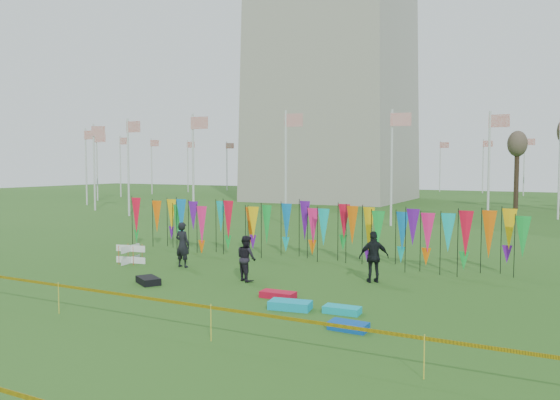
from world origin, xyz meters
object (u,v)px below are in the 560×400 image
at_px(person_left, 183,245).
at_px(person_right, 374,257).
at_px(kite_bag_red, 278,295).
at_px(kite_bag_turquoise, 290,305).
at_px(kite_bag_teal, 342,310).
at_px(kite_bag_blue, 348,326).
at_px(kite_bag_black, 148,280).
at_px(person_mid, 246,258).
at_px(box_kite, 131,254).

distance_m(person_left, person_right, 7.94).
distance_m(person_right, kite_bag_red, 4.20).
distance_m(kite_bag_turquoise, kite_bag_red, 1.41).
bearing_deg(kite_bag_teal, person_left, 156.96).
height_order(kite_bag_turquoise, kite_bag_blue, kite_bag_turquoise).
xyz_separation_m(kite_bag_blue, kite_bag_black, (-8.20, 1.85, 0.02)).
height_order(kite_bag_turquoise, kite_bag_red, kite_bag_turquoise).
distance_m(person_mid, kite_bag_black, 3.56).
xyz_separation_m(person_mid, kite_bag_blue, (5.37, -3.90, -0.73)).
relative_size(box_kite, kite_bag_blue, 0.81).
bearing_deg(kite_bag_turquoise, box_kite, 159.58).
bearing_deg(kite_bag_red, person_right, 61.00).
relative_size(person_left, person_right, 1.01).
bearing_deg(person_right, kite_bag_black, -3.90).
distance_m(kite_bag_blue, kite_bag_black, 8.41).
distance_m(person_left, kite_bag_turquoise, 7.89).
height_order(person_mid, kite_bag_red, person_mid).
bearing_deg(person_right, person_mid, -9.01).
bearing_deg(kite_bag_black, person_left, 105.60).
bearing_deg(kite_bag_blue, kite_bag_red, 145.62).
height_order(person_left, kite_bag_blue, person_left).
relative_size(person_right, kite_bag_black, 1.78).
bearing_deg(kite_bag_black, kite_bag_teal, -3.40).
bearing_deg(person_mid, person_right, -126.34).
relative_size(box_kite, person_mid, 0.48).
xyz_separation_m(person_left, kite_bag_red, (5.90, -2.79, -0.83)).
bearing_deg(person_left, kite_bag_red, 157.55).
bearing_deg(kite_bag_red, kite_bag_blue, -34.38).
relative_size(person_left, kite_bag_turquoise, 1.53).
relative_size(person_mid, kite_bag_teal, 1.60).
distance_m(kite_bag_turquoise, kite_bag_blue, 2.49).
bearing_deg(person_mid, person_left, 13.60).
relative_size(person_mid, person_right, 0.90).
xyz_separation_m(person_left, kite_bag_turquoise, (6.85, -3.83, -0.81)).
bearing_deg(person_mid, kite_bag_black, 65.52).
distance_m(box_kite, kite_bag_turquoise, 9.98).
xyz_separation_m(kite_bag_black, kite_bag_teal, (7.49, -0.44, -0.02)).
bearing_deg(kite_bag_blue, kite_bag_turquoise, 153.08).
bearing_deg(person_left, person_right, -171.28).
relative_size(person_left, person_mid, 1.12).
distance_m(box_kite, person_left, 2.58).
distance_m(kite_bag_red, kite_bag_black, 5.04).
height_order(person_mid, kite_bag_turquoise, person_mid).
bearing_deg(kite_bag_teal, person_mid, 151.87).
distance_m(box_kite, kite_bag_teal, 11.32).
relative_size(kite_bag_blue, kite_bag_red, 0.89).
relative_size(person_left, kite_bag_black, 1.80).
bearing_deg(kite_bag_teal, box_kite, 163.57).
relative_size(person_mid, kite_bag_black, 1.60).
bearing_deg(kite_bag_red, kite_bag_black, -176.39).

